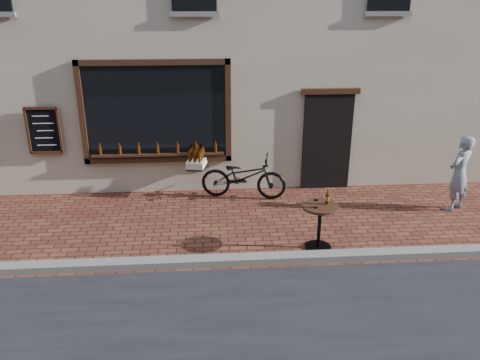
{
  "coord_description": "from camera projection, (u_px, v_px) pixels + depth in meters",
  "views": [
    {
      "loc": [
        -0.82,
        -6.58,
        4.08
      ],
      "look_at": [
        -0.25,
        1.2,
        1.1
      ],
      "focal_mm": 35.0,
      "sensor_mm": 36.0,
      "label": 1
    }
  ],
  "objects": [
    {
      "name": "pedestrian",
      "position": [
        459.0,
        173.0,
        9.56
      ],
      "size": [
        0.69,
        0.63,
        1.59
      ],
      "primitive_type": "imported",
      "rotation": [
        0.0,
        0.0,
        3.7
      ],
      "color": "gray",
      "rests_on": "ground"
    },
    {
      "name": "bistro_table",
      "position": [
        320.0,
        218.0,
        8.09
      ],
      "size": [
        0.64,
        0.64,
        1.09
      ],
      "color": "black",
      "rests_on": "ground"
    },
    {
      "name": "kerb",
      "position": [
        259.0,
        259.0,
        7.81
      ],
      "size": [
        90.0,
        0.25,
        0.12
      ],
      "primitive_type": "cube",
      "color": "slate",
      "rests_on": "ground"
    },
    {
      "name": "ground",
      "position": [
        260.0,
        268.0,
        7.65
      ],
      "size": [
        90.0,
        90.0,
        0.0
      ],
      "primitive_type": "plane",
      "color": "#51221A",
      "rests_on": "ground"
    },
    {
      "name": "cargo_bicycle",
      "position": [
        242.0,
        176.0,
        10.26
      ],
      "size": [
        2.23,
        1.02,
        1.05
      ],
      "rotation": [
        0.0,
        0.0,
        1.37
      ],
      "color": "black",
      "rests_on": "ground"
    }
  ]
}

